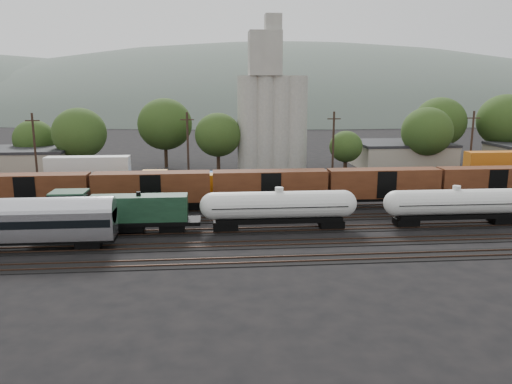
{
  "coord_description": "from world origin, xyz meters",
  "views": [
    {
      "loc": [
        -8.11,
        -59.23,
        16.09
      ],
      "look_at": [
        -2.67,
        2.0,
        3.0
      ],
      "focal_mm": 35.0,
      "sensor_mm": 36.0,
      "label": 1
    }
  ],
  "objects": [
    {
      "name": "utility_poles",
      "position": [
        0.0,
        22.0,
        6.21
      ],
      "size": [
        122.2,
        0.36,
        12.0
      ],
      "color": "black",
      "rests_on": "ground"
    },
    {
      "name": "ground",
      "position": [
        0.0,
        0.0,
        0.0
      ],
      "size": [
        600.0,
        600.0,
        0.0
      ],
      "primitive_type": "plane",
      "color": "black"
    },
    {
      "name": "industrial_sheds",
      "position": [
        6.63,
        35.25,
        2.56
      ],
      "size": [
        119.38,
        17.26,
        5.1
      ],
      "color": "#9E937F",
      "rests_on": "ground"
    },
    {
      "name": "grain_silo",
      "position": [
        3.28,
        36.0,
        11.26
      ],
      "size": [
        13.4,
        5.0,
        29.0
      ],
      "color": "#A29F95",
      "rests_on": "ground"
    },
    {
      "name": "orange_locomotive",
      "position": [
        -11.89,
        10.0,
        2.44
      ],
      "size": [
        17.04,
        2.84,
        4.26
      ],
      "color": "black",
      "rests_on": "ground"
    },
    {
      "name": "green_locomotive",
      "position": [
        -19.3,
        -5.0,
        2.65
      ],
      "size": [
        17.61,
        3.11,
        4.66
      ],
      "color": "black",
      "rests_on": "ground"
    },
    {
      "name": "boxcar_string",
      "position": [
        7.13,
        5.0,
        3.12
      ],
      "size": [
        184.4,
        2.9,
        4.2
      ],
      "color": "black",
      "rests_on": "ground"
    },
    {
      "name": "distant_hills",
      "position": [
        23.92,
        260.0,
        -20.56
      ],
      "size": [
        860.0,
        286.0,
        130.0
      ],
      "color": "#59665B",
      "rests_on": "ground"
    },
    {
      "name": "tracks",
      "position": [
        0.0,
        0.0,
        0.05
      ],
      "size": [
        180.0,
        33.2,
        0.2
      ],
      "color": "black",
      "rests_on": "ground"
    },
    {
      "name": "tree_band",
      "position": [
        4.4,
        38.16,
        7.84
      ],
      "size": [
        165.09,
        20.72,
        14.49
      ],
      "color": "black",
      "rests_on": "ground"
    },
    {
      "name": "tank_car_a",
      "position": [
        -0.69,
        -5.0,
        2.77
      ],
      "size": [
        17.84,
        3.19,
        4.68
      ],
      "color": "silver",
      "rests_on": "ground"
    },
    {
      "name": "container_wall",
      "position": [
        4.82,
        15.0,
        2.46
      ],
      "size": [
        174.91,
        2.6,
        5.8
      ],
      "color": "black",
      "rests_on": "ground"
    },
    {
      "name": "tank_car_b",
      "position": [
        20.05,
        -5.0,
        2.67
      ],
      "size": [
        17.17,
        3.07,
        4.5
      ],
      "color": "silver",
      "rests_on": "ground"
    }
  ]
}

